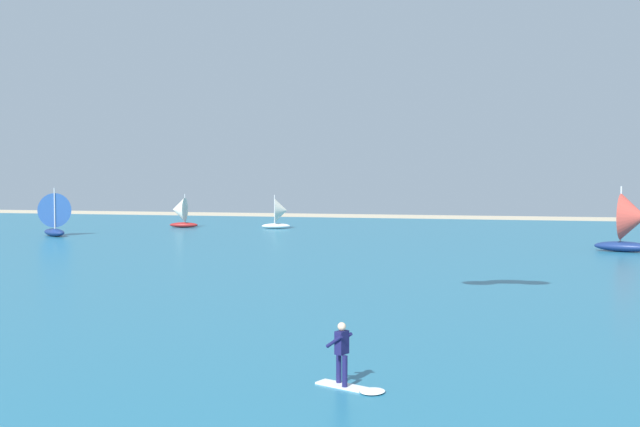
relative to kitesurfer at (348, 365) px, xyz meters
name	(u,v)px	position (x,y,z in m)	size (l,w,h in m)	color
ocean	(440,250)	(-1.78, 38.97, -0.65)	(160.00, 90.00, 0.10)	#236B89
kitesurfer	(348,365)	(0.00, 0.00, 0.00)	(2.02, 1.26, 1.67)	white
sailboat_far_right	(632,222)	(12.02, 40.58, 1.62)	(4.32, 3.80, 4.86)	navy
sailboat_anchored_offshore	(52,214)	(-38.93, 43.42, 1.49)	(4.11, 3.84, 4.57)	navy
sailboat_trailing	(280,213)	(-21.26, 58.98, 1.09)	(3.30, 2.93, 3.70)	silver
sailboat_near_shore	(180,212)	(-32.62, 57.79, 1.12)	(3.32, 2.88, 3.76)	maroon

